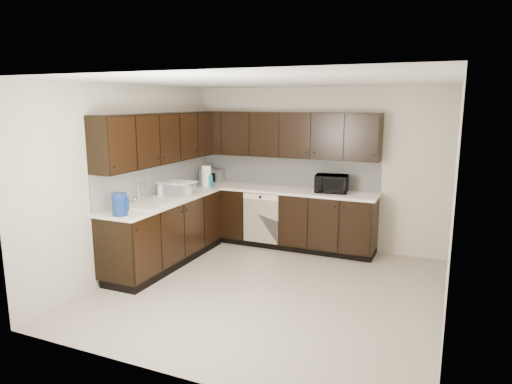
% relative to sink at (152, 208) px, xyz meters
% --- Properties ---
extents(floor, '(4.00, 4.00, 0.00)m').
position_rel_sink_xyz_m(floor, '(1.68, 0.01, -0.88)').
color(floor, '#ACA08E').
rests_on(floor, ground).
extents(ceiling, '(4.00, 4.00, 0.00)m').
position_rel_sink_xyz_m(ceiling, '(1.68, 0.01, 1.62)').
color(ceiling, white).
rests_on(ceiling, wall_back).
extents(wall_back, '(4.00, 0.02, 2.50)m').
position_rel_sink_xyz_m(wall_back, '(1.68, 2.01, 0.37)').
color(wall_back, '#BFB6A3').
rests_on(wall_back, floor).
extents(wall_left, '(0.02, 4.00, 2.50)m').
position_rel_sink_xyz_m(wall_left, '(-0.32, 0.01, 0.37)').
color(wall_left, '#BFB6A3').
rests_on(wall_left, floor).
extents(wall_right, '(0.02, 4.00, 2.50)m').
position_rel_sink_xyz_m(wall_right, '(3.68, 0.01, 0.37)').
color(wall_right, '#BFB6A3').
rests_on(wall_right, floor).
extents(wall_front, '(4.00, 0.02, 2.50)m').
position_rel_sink_xyz_m(wall_front, '(1.68, -1.99, 0.37)').
color(wall_front, '#BFB6A3').
rests_on(wall_front, floor).
extents(lower_cabinets, '(3.00, 2.80, 0.90)m').
position_rel_sink_xyz_m(lower_cabinets, '(0.67, 1.12, -0.47)').
color(lower_cabinets, black).
rests_on(lower_cabinets, floor).
extents(countertop, '(3.03, 2.83, 0.04)m').
position_rel_sink_xyz_m(countertop, '(0.67, 1.12, 0.04)').
color(countertop, white).
rests_on(countertop, lower_cabinets).
extents(backsplash, '(3.00, 2.80, 0.48)m').
position_rel_sink_xyz_m(backsplash, '(0.46, 1.33, 0.30)').
color(backsplash, '#B5B5B0').
rests_on(backsplash, countertop).
extents(upper_cabinets, '(3.00, 2.80, 0.70)m').
position_rel_sink_xyz_m(upper_cabinets, '(0.58, 1.22, 0.89)').
color(upper_cabinets, black).
rests_on(upper_cabinets, wall_back).
extents(dishwasher, '(0.58, 0.04, 0.78)m').
position_rel_sink_xyz_m(dishwasher, '(0.98, 1.42, -0.33)').
color(dishwasher, beige).
rests_on(dishwasher, lower_cabinets).
extents(sink, '(0.54, 0.82, 0.42)m').
position_rel_sink_xyz_m(sink, '(0.00, 0.00, 0.00)').
color(sink, beige).
rests_on(sink, countertop).
extents(microwave, '(0.52, 0.38, 0.26)m').
position_rel_sink_xyz_m(microwave, '(2.01, 1.70, 0.19)').
color(microwave, black).
rests_on(microwave, countertop).
extents(soap_bottle_a, '(0.12, 0.12, 0.21)m').
position_rel_sink_xyz_m(soap_bottle_a, '(0.19, 0.60, 0.16)').
color(soap_bottle_a, gray).
rests_on(soap_bottle_a, countertop).
extents(soap_bottle_b, '(0.09, 0.09, 0.23)m').
position_rel_sink_xyz_m(soap_bottle_b, '(-0.13, 0.37, 0.18)').
color(soap_bottle_b, gray).
rests_on(soap_bottle_b, countertop).
extents(toaster_oven, '(0.39, 0.32, 0.22)m').
position_rel_sink_xyz_m(toaster_oven, '(-0.07, 1.77, 0.17)').
color(toaster_oven, '#ADACAF').
rests_on(toaster_oven, countertop).
extents(storage_bin, '(0.56, 0.48, 0.19)m').
position_rel_sink_xyz_m(storage_bin, '(0.00, 0.62, 0.15)').
color(storage_bin, silver).
rests_on(storage_bin, countertop).
extents(blue_pitcher, '(0.22, 0.22, 0.27)m').
position_rel_sink_xyz_m(blue_pitcher, '(0.05, -0.69, 0.20)').
color(blue_pitcher, navy).
rests_on(blue_pitcher, countertop).
extents(teal_tumbler, '(0.10, 0.10, 0.19)m').
position_rel_sink_xyz_m(teal_tumbler, '(0.13, 1.36, 0.16)').
color(teal_tumbler, '#0B7282').
rests_on(teal_tumbler, countertop).
extents(paper_towel_roll, '(0.18, 0.18, 0.34)m').
position_rel_sink_xyz_m(paper_towel_roll, '(0.06, 1.36, 0.23)').
color(paper_towel_roll, white).
rests_on(paper_towel_roll, countertop).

